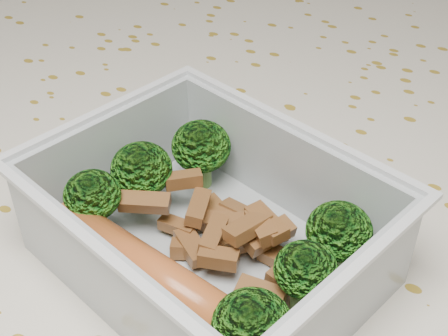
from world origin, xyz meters
The scene contains 6 objects.
dining_table centered at (0.00, 0.00, 0.67)m, with size 1.40×0.90×0.75m.
tablecloth centered at (0.00, 0.00, 0.72)m, with size 1.46×0.96×0.19m.
lunch_container centered at (0.03, -0.05, 0.78)m, with size 0.22×0.18×0.07m.
broccoli_florets centered at (0.03, -0.04, 0.79)m, with size 0.17×0.14×0.05m.
meat_pile centered at (0.04, -0.03, 0.77)m, with size 0.12×0.07×0.03m.
sausage centered at (0.03, -0.09, 0.78)m, with size 0.16×0.04×0.02m.
Camera 1 is at (0.17, -0.26, 1.02)m, focal length 50.00 mm.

